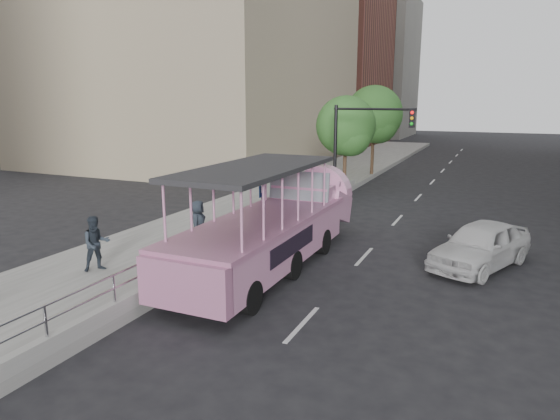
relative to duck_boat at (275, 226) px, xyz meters
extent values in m
plane|color=black|center=(1.60, -2.08, -1.30)|extent=(160.00, 160.00, 0.00)
cube|color=#A0A09A|center=(-4.15, 7.92, -1.15)|extent=(5.50, 80.00, 0.30)
cube|color=#A2A29D|center=(-1.52, -0.08, -0.82)|extent=(0.24, 30.00, 0.36)
cylinder|color=#B3B2B7|center=(-1.52, -8.08, -0.29)|extent=(0.07, 0.07, 0.70)
cylinder|color=#B3B2B7|center=(-1.52, -6.08, -0.29)|extent=(0.07, 0.07, 0.70)
cylinder|color=#B3B2B7|center=(-1.52, -4.08, -0.29)|extent=(0.07, 0.07, 0.70)
cylinder|color=#B3B2B7|center=(-1.52, -2.08, -0.29)|extent=(0.07, 0.07, 0.70)
cylinder|color=#B3B2B7|center=(-1.52, -0.08, -0.29)|extent=(0.07, 0.07, 0.70)
cylinder|color=#B3B2B7|center=(-1.52, 1.92, -0.29)|extent=(0.07, 0.07, 0.70)
cylinder|color=#B3B2B7|center=(-1.52, 3.92, -0.29)|extent=(0.07, 0.07, 0.70)
cylinder|color=#B3B2B7|center=(-1.52, 5.92, -0.29)|extent=(0.07, 0.07, 0.70)
cylinder|color=#B3B2B7|center=(-1.52, 7.92, -0.29)|extent=(0.07, 0.07, 0.70)
cylinder|color=#B3B2B7|center=(-1.52, 9.92, -0.29)|extent=(0.07, 0.07, 0.70)
cylinder|color=#B3B2B7|center=(-1.52, -0.08, -0.29)|extent=(0.06, 22.00, 0.06)
cylinder|color=#B3B2B7|center=(-1.52, -0.08, 0.04)|extent=(0.06, 22.00, 0.06)
cylinder|color=black|center=(-1.13, -4.05, -0.85)|extent=(0.36, 0.91, 0.91)
cylinder|color=black|center=(1.11, -4.05, -0.85)|extent=(0.36, 0.91, 0.91)
cylinder|color=black|center=(-1.12, -1.21, -0.85)|extent=(0.36, 0.91, 0.91)
cylinder|color=black|center=(1.11, -1.21, -0.85)|extent=(0.36, 0.91, 0.91)
cylinder|color=black|center=(-1.11, 1.64, -0.85)|extent=(0.36, 0.91, 0.91)
cylinder|color=black|center=(1.12, 1.63, -0.85)|extent=(0.36, 0.91, 0.91)
cube|color=#C97FA9|center=(0.00, -1.01, -0.26)|extent=(2.56, 8.33, 1.27)
cube|color=#C97FA9|center=(0.01, 3.87, -0.01)|extent=(2.49, 2.16, 1.59)
cylinder|color=#C97FA9|center=(0.01, 4.73, 0.30)|extent=(2.39, 0.72, 2.39)
cube|color=#9E5C81|center=(-0.01, -5.32, -0.26)|extent=(2.54, 0.36, 1.27)
cube|color=#9E5C81|center=(0.00, -1.01, 0.43)|extent=(2.68, 8.63, 0.12)
cube|color=#262628|center=(0.00, -1.41, 2.14)|extent=(2.70, 6.71, 0.14)
cube|color=#9CA9B8|center=(0.00, 2.09, 1.05)|extent=(2.34, 0.21, 1.06)
cube|color=#C97FA9|center=(0.01, 2.55, 0.75)|extent=(2.24, 1.02, 0.51)
imported|color=silver|center=(6.39, 2.38, -0.53)|extent=(3.48, 4.87, 1.54)
imported|color=#252D37|center=(-4.36, -3.69, -0.15)|extent=(1.00, 1.05, 1.72)
imported|color=#252D37|center=(-2.91, -0.26, -0.16)|extent=(0.78, 0.96, 1.69)
cylinder|color=black|center=(-1.40, 1.88, -0.04)|extent=(0.08, 0.08, 2.53)
cube|color=navy|center=(-1.40, 1.88, 1.02)|extent=(0.06, 0.63, 0.91)
cube|color=silver|center=(-1.37, 1.88, 1.02)|extent=(0.04, 0.40, 0.56)
cylinder|color=black|center=(-1.30, 10.42, 1.30)|extent=(0.18, 0.18, 5.20)
cylinder|color=black|center=(0.70, 10.42, 3.70)|extent=(4.20, 0.12, 0.12)
cube|color=black|center=(2.60, 10.42, 3.25)|extent=(0.28, 0.22, 0.85)
sphere|color=red|center=(2.60, 10.29, 3.55)|extent=(0.16, 0.16, 0.16)
cylinder|color=#3E271C|center=(-1.80, 13.92, 0.24)|extent=(0.22, 0.22, 3.08)
sphere|color=#2F5E25|center=(-1.80, 13.92, 2.66)|extent=(3.52, 3.52, 3.52)
sphere|color=#2F5E25|center=(-1.40, 13.62, 2.11)|extent=(2.42, 2.42, 2.42)
cylinder|color=#3E271C|center=(-1.60, 19.92, 0.43)|extent=(0.22, 0.22, 3.47)
sphere|color=#2F5E25|center=(-1.60, 19.92, 3.16)|extent=(3.97, 3.97, 3.97)
sphere|color=#2F5E25|center=(-1.20, 19.62, 2.54)|extent=(2.73, 2.73, 2.73)
cube|color=brown|center=(-16.40, 45.92, 11.70)|extent=(18.00, 16.00, 26.00)
cube|color=slate|center=(-14.40, 61.92, 8.70)|extent=(16.00, 14.00, 20.00)
camera|label=1|loc=(6.79, -14.81, 4.17)|focal=32.00mm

